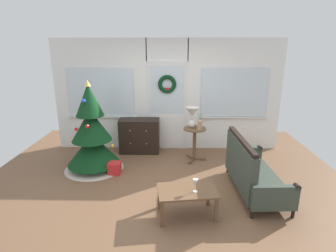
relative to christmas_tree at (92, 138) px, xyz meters
The scene contains 11 objects.
ground_plane 1.82m from the christmas_tree, 31.36° to the right, with size 6.76×6.76×0.00m, color brown.
back_wall_with_door 1.98m from the christmas_tree, 39.57° to the left, with size 5.20×0.19×2.55m.
christmas_tree is the anchor object (origin of this frame).
dresser_cabinet 1.25m from the christmas_tree, 47.95° to the left, with size 0.90×0.45×0.78m.
settee_sofa 3.03m from the christmas_tree, 16.69° to the right, with size 0.78×1.61×0.96m.
side_table 2.10m from the christmas_tree, 12.45° to the left, with size 0.50×0.48×0.72m.
table_lamp 2.08m from the christmas_tree, 13.90° to the left, with size 0.28×0.28×0.44m.
flower_vase 2.19m from the christmas_tree, 10.34° to the left, with size 0.11×0.10×0.35m.
coffee_table 2.39m from the christmas_tree, 40.61° to the right, with size 0.90×0.63×0.41m.
wine_glass 2.49m from the christmas_tree, 39.78° to the right, with size 0.08×0.08×0.20m.
gift_box 0.74m from the christmas_tree, 27.43° to the right, with size 0.24×0.21×0.24m, color red.
Camera 1 is at (0.15, -4.13, 2.40)m, focal length 29.13 mm.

